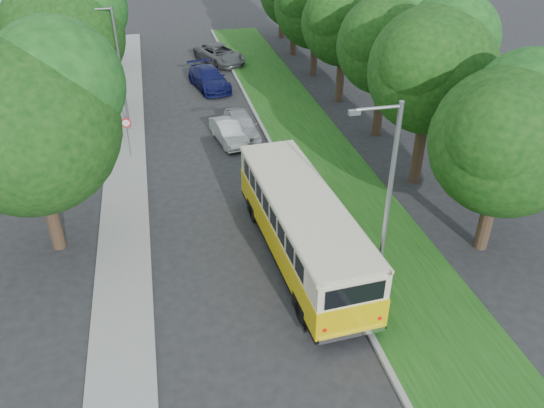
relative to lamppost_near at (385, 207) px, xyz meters
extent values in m
plane|color=#242426|center=(-4.21, 2.50, -4.37)|extent=(120.00, 120.00, 0.00)
cube|color=gray|center=(-0.61, 7.50, -4.29)|extent=(0.20, 70.00, 0.15)
cube|color=#194813|center=(1.74, 7.50, -4.30)|extent=(4.50, 70.00, 0.13)
cube|color=gray|center=(-9.01, 7.50, -4.31)|extent=(2.20, 70.00, 0.12)
cylinder|color=#332319|center=(5.95, 2.50, -2.70)|extent=(0.56, 0.56, 3.35)
sphere|color=#0C350D|center=(5.95, 2.50, 0.58)|extent=(5.85, 5.85, 5.85)
sphere|color=#0C350D|center=(6.97, 3.08, 1.75)|extent=(4.38, 4.38, 4.38)
sphere|color=#0C350D|center=(5.07, 1.77, 1.32)|extent=(4.09, 4.09, 4.09)
cylinder|color=#332319|center=(5.75, 8.50, -2.24)|extent=(0.56, 0.56, 4.26)
sphere|color=#0C350D|center=(5.75, 8.50, 1.54)|extent=(5.98, 5.98, 5.98)
sphere|color=#0C350D|center=(6.80, 9.10, 2.73)|extent=(4.49, 4.49, 4.49)
sphere|color=#0C350D|center=(4.86, 7.75, 2.29)|extent=(4.19, 4.19, 4.19)
cylinder|color=#332319|center=(6.08, 14.50, -2.39)|extent=(0.56, 0.56, 3.95)
sphere|color=#0C350D|center=(6.08, 14.50, 1.13)|extent=(5.61, 5.61, 5.61)
sphere|color=#0C350D|center=(7.06, 15.06, 2.25)|extent=(4.21, 4.21, 4.21)
sphere|color=#0C350D|center=(5.24, 13.80, 1.83)|extent=(3.92, 3.92, 3.92)
cylinder|color=#332319|center=(5.69, 20.50, -2.44)|extent=(0.56, 0.56, 3.86)
sphere|color=#0C350D|center=(5.69, 20.50, 1.05)|extent=(5.64, 5.64, 5.64)
sphere|color=#0C350D|center=(6.68, 21.06, 2.17)|extent=(4.23, 4.23, 4.23)
sphere|color=#0C350D|center=(4.85, 19.80, 1.75)|extent=(3.95, 3.95, 3.95)
cylinder|color=#332319|center=(5.59, 26.50, -2.58)|extent=(0.56, 0.56, 3.58)
sphere|color=#0C350D|center=(5.59, 26.50, 0.96)|extent=(6.36, 6.36, 6.36)
cylinder|color=#332319|center=(5.46, 32.50, -2.53)|extent=(0.56, 0.56, 3.68)
cylinder|color=#332319|center=(5.84, 38.50, -2.34)|extent=(0.56, 0.56, 4.05)
cylinder|color=#332319|center=(-11.71, 6.50, -2.53)|extent=(0.56, 0.56, 3.68)
sphere|color=#0C350D|center=(-11.71, 6.50, 1.18)|extent=(6.80, 6.80, 6.80)
sphere|color=#0C350D|center=(-10.52, 7.18, 2.54)|extent=(5.10, 5.10, 5.10)
cylinder|color=#332319|center=(-11.71, 20.50, -2.53)|extent=(0.56, 0.56, 3.68)
sphere|color=#0C350D|center=(-11.71, 20.50, 1.18)|extent=(6.80, 6.80, 6.80)
sphere|color=#0C350D|center=(-10.52, 21.18, 2.54)|extent=(5.10, 5.10, 5.10)
sphere|color=#0C350D|center=(-12.73, 19.65, 2.03)|extent=(4.76, 4.76, 4.76)
cylinder|color=#332319|center=(-11.71, 32.50, -2.53)|extent=(0.56, 0.56, 3.68)
cylinder|color=gray|center=(0.09, 0.00, -0.37)|extent=(0.16, 0.16, 8.00)
cylinder|color=gray|center=(-0.61, 0.00, 3.48)|extent=(1.40, 0.10, 0.10)
cube|color=gray|center=(-1.36, 0.00, 3.41)|extent=(0.35, 0.16, 0.14)
cylinder|color=gray|center=(-8.81, 18.50, -0.62)|extent=(0.16, 0.16, 7.50)
cylinder|color=gray|center=(-9.51, 18.50, 2.98)|extent=(1.40, 0.10, 0.10)
cube|color=gray|center=(-10.26, 18.50, 2.91)|extent=(0.35, 0.16, 0.14)
cylinder|color=gray|center=(-8.71, 14.50, -3.12)|extent=(0.06, 0.06, 2.50)
cone|color=red|center=(-8.71, 14.46, -2.22)|extent=(0.56, 0.02, 0.56)
cone|color=white|center=(-8.71, 14.44, -2.22)|extent=(0.40, 0.02, 0.40)
imported|color=#B2B3B7|center=(-2.09, 16.06, -3.63)|extent=(1.90, 4.42, 1.49)
imported|color=silver|center=(-2.96, 15.43, -3.73)|extent=(2.01, 4.07, 1.28)
imported|color=#121651|center=(-2.95, 25.20, -3.61)|extent=(3.15, 5.58, 1.53)
imported|color=#505357|center=(-1.29, 31.38, -3.60)|extent=(4.43, 6.08, 1.54)
camera|label=1|loc=(-6.85, -13.53, 9.19)|focal=35.00mm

